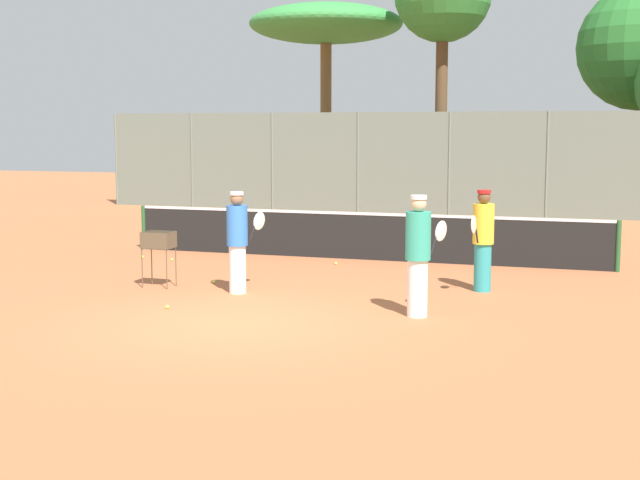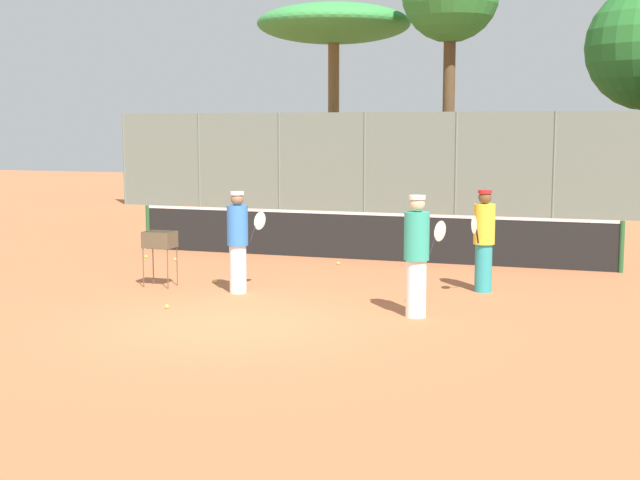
{
  "view_description": "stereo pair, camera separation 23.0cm",
  "coord_description": "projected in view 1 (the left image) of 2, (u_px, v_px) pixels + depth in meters",
  "views": [
    {
      "loc": [
        5.44,
        -12.04,
        2.95
      ],
      "look_at": [
        0.53,
        2.64,
        1.0
      ],
      "focal_mm": 50.0,
      "sensor_mm": 36.0,
      "label": 1
    },
    {
      "loc": [
        5.65,
        -11.96,
        2.95
      ],
      "look_at": [
        0.53,
        2.64,
        1.0
      ],
      "focal_mm": 50.0,
      "sensor_mm": 36.0,
      "label": 2
    }
  ],
  "objects": [
    {
      "name": "ball_cart",
      "position": [
        158.0,
        244.0,
        16.54
      ],
      "size": [
        0.56,
        0.41,
        1.04
      ],
      "color": "brown",
      "rests_on": "ground_plane"
    },
    {
      "name": "ground_plane",
      "position": [
        231.0,
        325.0,
        13.41
      ],
      "size": [
        80.0,
        80.0,
        0.0
      ],
      "primitive_type": "plane",
      "color": "#B7663D"
    },
    {
      "name": "player_yellow_shirt",
      "position": [
        483.0,
        239.0,
        16.08
      ],
      "size": [
        0.38,
        0.94,
        1.85
      ],
      "rotation": [
        0.0,
        0.0,
        4.54
      ],
      "color": "teal",
      "rests_on": "ground_plane"
    },
    {
      "name": "tennis_ball_0",
      "position": [
        214.0,
        282.0,
        17.02
      ],
      "size": [
        0.07,
        0.07,
        0.07
      ],
      "primitive_type": "sphere",
      "color": "#D1E54C",
      "rests_on": "ground_plane"
    },
    {
      "name": "tennis_ball_2",
      "position": [
        142.0,
        257.0,
        20.28
      ],
      "size": [
        0.07,
        0.07,
        0.07
      ],
      "primitive_type": "sphere",
      "color": "#D1E54C",
      "rests_on": "ground_plane"
    },
    {
      "name": "tennis_ball_4",
      "position": [
        172.0,
        260.0,
        19.84
      ],
      "size": [
        0.07,
        0.07,
        0.07
      ],
      "primitive_type": "sphere",
      "color": "#D1E54C",
      "rests_on": "ground_plane"
    },
    {
      "name": "player_white_outfit",
      "position": [
        418.0,
        254.0,
        13.91
      ],
      "size": [
        0.57,
        0.88,
        1.92
      ],
      "rotation": [
        0.0,
        0.0,
        1.09
      ],
      "color": "white",
      "rests_on": "ground_plane"
    },
    {
      "name": "parked_car",
      "position": [
        438.0,
        186.0,
        35.41
      ],
      "size": [
        4.2,
        1.7,
        1.6
      ],
      "color": "#B2B7BC",
      "rests_on": "ground_plane"
    },
    {
      "name": "tennis_net",
      "position": [
        361.0,
        235.0,
        20.03
      ],
      "size": [
        11.13,
        0.1,
        1.07
      ],
      "color": "#26592D",
      "rests_on": "ground_plane"
    },
    {
      "name": "tree_2",
      "position": [
        326.0,
        26.0,
        35.7
      ],
      "size": [
        6.17,
        6.17,
        7.87
      ],
      "color": "brown",
      "rests_on": "ground_plane"
    },
    {
      "name": "back_fence",
      "position": [
        449.0,
        164.0,
        30.23
      ],
      "size": [
        25.93,
        0.08,
        3.5
      ],
      "color": "slate",
      "rests_on": "ground_plane"
    },
    {
      "name": "player_red_cap",
      "position": [
        238.0,
        241.0,
        15.91
      ],
      "size": [
        0.5,
        0.89,
        1.83
      ],
      "rotation": [
        0.0,
        0.0,
        1.16
      ],
      "color": "white",
      "rests_on": "ground_plane"
    },
    {
      "name": "tennis_ball_1",
      "position": [
        336.0,
        263.0,
        19.32
      ],
      "size": [
        0.07,
        0.07,
        0.07
      ],
      "primitive_type": "sphere",
      "color": "#D1E54C",
      "rests_on": "ground_plane"
    },
    {
      "name": "tennis_ball_3",
      "position": [
        167.0,
        307.0,
        14.6
      ],
      "size": [
        0.07,
        0.07,
        0.07
      ],
      "primitive_type": "sphere",
      "color": "#D1E54C",
      "rests_on": "ground_plane"
    }
  ]
}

